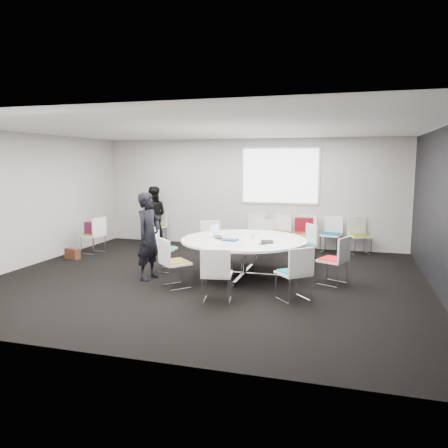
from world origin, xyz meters
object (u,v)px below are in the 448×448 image
(chair_ring_e, at_px, (163,257))
(chair_ring_f, at_px, (175,272))
(maroon_bag, at_px, (93,228))
(brown_bag, at_px, (72,254))
(conference_table, at_px, (244,248))
(chair_back_e, at_px, (359,243))
(person_back, at_px, (153,215))
(laptop, at_px, (221,237))
(chair_ring_d, at_px, (212,248))
(chair_ring_b, at_px, (303,253))
(chair_spare_left, at_px, (94,242))
(cup, at_px, (253,236))
(chair_back_d, at_px, (331,242))
(chair_ring_a, at_px, (333,269))
(chair_back_c, at_px, (305,240))
(chair_ring_c, at_px, (265,247))
(chair_back_b, at_px, (279,239))
(person_main, at_px, (149,236))
(chair_ring_g, at_px, (217,285))
(chair_back_a, at_px, (258,238))
(chair_person_back, at_px, (156,233))
(chair_ring_h, at_px, (294,284))

(chair_ring_e, bearing_deg, chair_ring_f, 34.77)
(maroon_bag, bearing_deg, brown_bag, -98.55)
(conference_table, xyz_separation_m, chair_back_e, (2.19, 2.78, -0.28))
(person_back, distance_m, laptop, 3.76)
(chair_ring_d, height_order, chair_ring_e, same)
(chair_ring_b, relative_size, chair_ring_e, 1.00)
(chair_ring_b, relative_size, maroon_bag, 2.20)
(chair_ring_d, relative_size, chair_spare_left, 1.00)
(chair_spare_left, height_order, cup, chair_spare_left)
(chair_back_e, bearing_deg, chair_back_d, -19.53)
(chair_ring_a, xyz_separation_m, chair_ring_d, (-2.69, 1.26, 0.00))
(chair_ring_f, relative_size, brown_bag, 2.44)
(chair_ring_b, xyz_separation_m, chair_back_c, (-0.12, 1.54, 0.00))
(laptop, bearing_deg, chair_back_e, -73.59)
(chair_ring_c, distance_m, brown_bag, 4.41)
(chair_back_c, height_order, cup, chair_back_c)
(chair_back_b, distance_m, brown_bag, 4.98)
(chair_back_d, bearing_deg, person_main, 61.08)
(chair_spare_left, relative_size, brown_bag, 2.44)
(chair_ring_g, xyz_separation_m, chair_back_a, (-0.27, 4.46, 0.00))
(chair_ring_f, height_order, person_back, person_back)
(chair_ring_d, xyz_separation_m, chair_spare_left, (-3.00, -0.05, 0.00))
(laptop, bearing_deg, maroon_bag, 42.97)
(chair_ring_e, distance_m, chair_person_back, 3.20)
(chair_ring_c, bearing_deg, chair_ring_e, 32.98)
(chair_ring_b, bearing_deg, chair_ring_h, 148.13)
(chair_ring_g, xyz_separation_m, chair_back_b, (0.28, 4.45, 0.00))
(chair_back_d, distance_m, brown_bag, 6.12)
(chair_ring_b, height_order, chair_back_b, same)
(chair_ring_c, bearing_deg, chair_back_a, -80.46)
(chair_ring_g, bearing_deg, person_main, 139.25)
(chair_spare_left, bearing_deg, chair_back_d, -63.13)
(chair_back_b, xyz_separation_m, laptop, (-0.71, -2.79, 0.47))
(chair_ring_f, xyz_separation_m, chair_spare_left, (-3.02, 2.19, 0.00))
(chair_back_d, relative_size, person_main, 0.54)
(chair_back_a, distance_m, chair_back_c, 1.19)
(conference_table, bearing_deg, chair_ring_h, -48.26)
(chair_person_back, bearing_deg, chair_ring_g, 135.60)
(person_back, bearing_deg, chair_person_back, -106.58)
(chair_ring_e, bearing_deg, chair_back_b, 147.17)
(chair_ring_e, xyz_separation_m, chair_ring_g, (1.65, -1.62, 0.00))
(chair_ring_a, bearing_deg, chair_person_back, 82.90)
(chair_back_d, distance_m, laptop, 3.43)
(chair_ring_d, distance_m, chair_back_c, 2.51)
(chair_ring_e, bearing_deg, laptop, 93.23)
(chair_ring_d, distance_m, chair_back_a, 1.80)
(person_back, xyz_separation_m, brown_bag, (-0.98, -2.23, -0.66))
(chair_back_a, relative_size, laptop, 2.40)
(conference_table, xyz_separation_m, cup, (0.13, 0.17, 0.21))
(chair_back_c, xyz_separation_m, cup, (-0.76, -2.60, 0.50))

